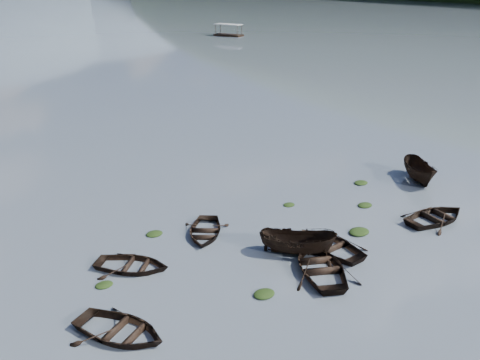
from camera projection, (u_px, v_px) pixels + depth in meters
ground_plane at (374, 286)px, 27.51m from camera, size 2400.00×2400.00×0.00m
rowboat_0 at (120, 335)px, 23.87m from camera, size 5.02×5.50×0.93m
rowboat_1 at (320, 271)px, 28.88m from camera, size 5.39×6.04×1.03m
rowboat_2 at (297, 253)px, 30.69m from camera, size 4.31×4.28×1.70m
rowboat_3 at (329, 249)px, 31.16m from camera, size 3.53×4.76×0.95m
rowboat_4 at (436, 221)px, 34.66m from camera, size 4.89×3.69×0.96m
rowboat_5 at (419, 180)px, 41.17m from camera, size 4.01×4.86×1.80m
rowboat_6 at (132, 269)px, 29.11m from camera, size 4.98×5.00×0.85m
rowboat_7 at (205, 234)px, 32.87m from camera, size 4.83×5.04×0.85m
weed_clump_1 at (264, 295)px, 26.78m from camera, size 1.15×0.92×0.25m
weed_clump_2 at (359, 233)px, 33.03m from camera, size 1.37×1.09×0.30m
weed_clump_3 at (289, 205)px, 36.89m from camera, size 0.84×0.71×0.19m
weed_clump_4 at (365, 206)px, 36.80m from camera, size 1.08×0.86×0.22m
weed_clump_5 at (104, 286)px, 27.58m from camera, size 0.94×0.76×0.20m
weed_clump_6 at (154, 234)px, 32.85m from camera, size 1.05×0.88×0.22m
weed_clump_7 at (361, 184)px, 40.59m from camera, size 1.12×0.90×0.24m
pontoon_right at (229, 36)px, 127.81m from camera, size 5.56×7.43×2.63m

